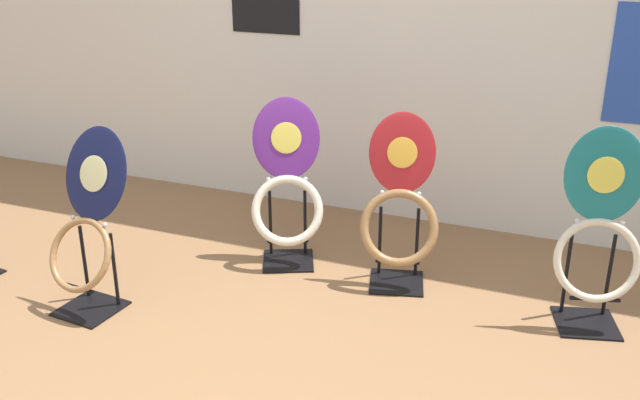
# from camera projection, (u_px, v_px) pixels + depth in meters

# --- Properties ---
(wall_back) EXTENTS (8.00, 0.07, 2.60)m
(wall_back) POSITION_uv_depth(u_px,v_px,m) (375.00, 8.00, 4.22)
(wall_back) COLOR silver
(wall_back) RESTS_ON ground_plane
(toilet_seat_display_teal_sax) EXTENTS (0.42, 0.34, 0.95)m
(toilet_seat_display_teal_sax) POSITION_uv_depth(u_px,v_px,m) (598.00, 240.00, 3.24)
(toilet_seat_display_teal_sax) COLOR black
(toilet_seat_display_teal_sax) RESTS_ON ground_plane
(toilet_seat_display_crimson_swirl) EXTENTS (0.44, 0.39, 0.89)m
(toilet_seat_display_crimson_swirl) POSITION_uv_depth(u_px,v_px,m) (400.00, 211.00, 3.64)
(toilet_seat_display_crimson_swirl) COLOR black
(toilet_seat_display_crimson_swirl) RESTS_ON ground_plane
(toilet_seat_display_purple_note) EXTENTS (0.50, 0.49, 0.90)m
(toilet_seat_display_purple_note) POSITION_uv_depth(u_px,v_px,m) (287.00, 191.00, 3.88)
(toilet_seat_display_purple_note) COLOR black
(toilet_seat_display_purple_note) RESTS_ON ground_plane
(toilet_seat_display_navy_moon) EXTENTS (0.40, 0.40, 0.89)m
(toilet_seat_display_navy_moon) POSITION_uv_depth(u_px,v_px,m) (88.00, 225.00, 3.40)
(toilet_seat_display_navy_moon) COLOR black
(toilet_seat_display_navy_moon) RESTS_ON ground_plane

